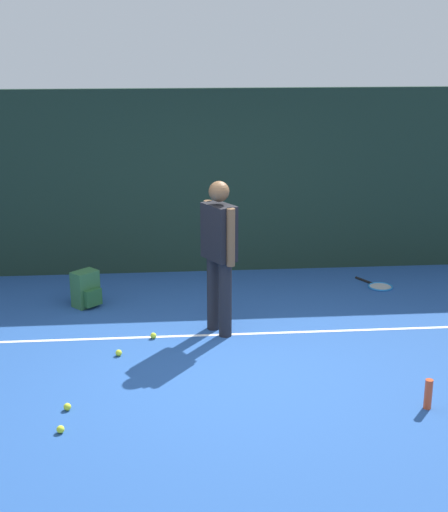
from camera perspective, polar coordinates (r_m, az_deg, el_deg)
The scene contains 11 objects.
ground_plane at distance 7.48m, azimuth 0.26°, elevation -8.25°, with size 12.00×12.00×0.00m, color #234C93.
back_fence at distance 9.94m, azimuth -1.27°, elevation 5.75°, with size 10.00×0.10×2.49m, color #192D23.
court_line at distance 8.11m, azimuth -0.18°, elevation -6.12°, with size 9.00×0.05×0.00m, color white.
tennis_player at distance 7.86m, azimuth -0.38°, elevation 0.59°, with size 0.39×0.47×1.70m.
tennis_racket at distance 9.79m, azimuth 11.92°, elevation -2.30°, with size 0.46×0.62×0.03m.
backpack at distance 9.01m, azimuth -10.64°, elevation -2.58°, with size 0.38×0.38×0.44m.
tennis_ball_near_player at distance 6.41m, azimuth -12.58°, elevation -13.00°, with size 0.07×0.07×0.07m, color #CCE033.
tennis_ball_by_fence at distance 6.74m, azimuth -12.07°, elevation -11.37°, with size 0.07×0.07×0.07m, color #CCE033.
tennis_ball_mid_court at distance 8.05m, azimuth -5.51°, elevation -6.17°, with size 0.07×0.07×0.07m, color #CCE033.
tennis_ball_far_left at distance 7.68m, azimuth -8.17°, elevation -7.45°, with size 0.07×0.07×0.07m, color #CCE033.
water_bottle at distance 6.82m, azimuth 15.57°, elevation -10.28°, with size 0.07×0.07×0.28m, color #D84C26.
Camera 1 is at (-0.60, -6.73, 3.21)m, focal length 51.53 mm.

